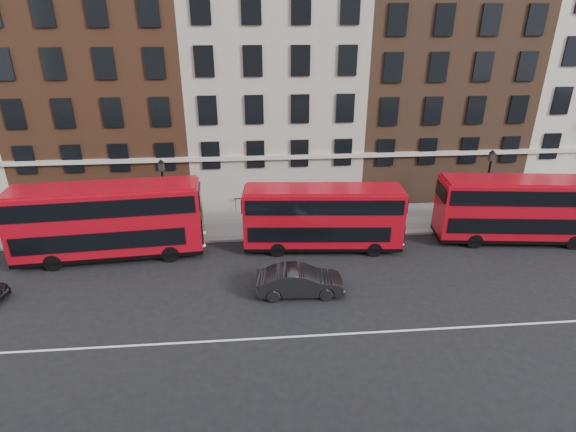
{
  "coord_description": "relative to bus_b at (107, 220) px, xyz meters",
  "views": [
    {
      "loc": [
        -1.91,
        -18.59,
        13.53
      ],
      "look_at": [
        0.09,
        5.0,
        3.0
      ],
      "focal_mm": 28.0,
      "sensor_mm": 36.0,
      "label": 1
    }
  ],
  "objects": [
    {
      "name": "ground",
      "position": [
        10.58,
        -6.49,
        -2.47
      ],
      "size": [
        120.0,
        120.0,
        0.0
      ],
      "primitive_type": "plane",
      "color": "black",
      "rests_on": "ground"
    },
    {
      "name": "pavement",
      "position": [
        10.58,
        4.01,
        -2.4
      ],
      "size": [
        80.0,
        5.0,
        0.15
      ],
      "primitive_type": "cube",
      "color": "gray",
      "rests_on": "ground"
    },
    {
      "name": "kerb",
      "position": [
        10.58,
        1.51,
        -2.39
      ],
      "size": [
        80.0,
        0.3,
        0.16
      ],
      "primitive_type": "cube",
      "color": "gray",
      "rests_on": "ground"
    },
    {
      "name": "road_centre_line",
      "position": [
        10.58,
        -8.49,
        -2.47
      ],
      "size": [
        70.0,
        0.12,
        0.01
      ],
      "primitive_type": "cube",
      "color": "white",
      "rests_on": "ground"
    },
    {
      "name": "building_terrace",
      "position": [
        10.27,
        11.39,
        7.77
      ],
      "size": [
        64.0,
        11.95,
        22.0
      ],
      "color": "#B8AD9F",
      "rests_on": "ground"
    },
    {
      "name": "bus_b",
      "position": [
        0.0,
        0.0,
        0.0
      ],
      "size": [
        11.14,
        3.45,
        4.61
      ],
      "rotation": [
        0.0,
        0.0,
        0.07
      ],
      "color": "#B30917",
      "rests_on": "ground"
    },
    {
      "name": "bus_c",
      "position": [
        12.92,
        0.01,
        -0.27
      ],
      "size": [
        9.94,
        3.13,
        4.11
      ],
      "rotation": [
        0.0,
        0.0,
        -0.08
      ],
      "color": "#B30917",
      "rests_on": "ground"
    },
    {
      "name": "bus_d",
      "position": [
        25.64,
        0.01,
        -0.17
      ],
      "size": [
        10.44,
        3.59,
        4.3
      ],
      "rotation": [
        0.0,
        0.0,
        -0.11
      ],
      "color": "#B30917",
      "rests_on": "ground"
    },
    {
      "name": "car_front",
      "position": [
        10.99,
        -4.99,
        -1.71
      ],
      "size": [
        4.68,
        1.75,
        1.53
      ],
      "primitive_type": "imported",
      "rotation": [
        0.0,
        0.0,
        1.54
      ],
      "color": "black",
      "rests_on": "ground"
    },
    {
      "name": "lamp_post_left",
      "position": [
        3.06,
        2.24,
        0.61
      ],
      "size": [
        0.44,
        0.44,
        5.33
      ],
      "color": "black",
      "rests_on": "pavement"
    },
    {
      "name": "lamp_post_right",
      "position": [
        24.66,
        2.6,
        0.61
      ],
      "size": [
        0.44,
        0.44,
        5.33
      ],
      "color": "black",
      "rests_on": "pavement"
    },
    {
      "name": "iron_railings",
      "position": [
        10.58,
        6.21,
        -1.82
      ],
      "size": [
        6.6,
        0.06,
        1.0
      ],
      "primitive_type": null,
      "color": "black",
      "rests_on": "pavement"
    }
  ]
}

